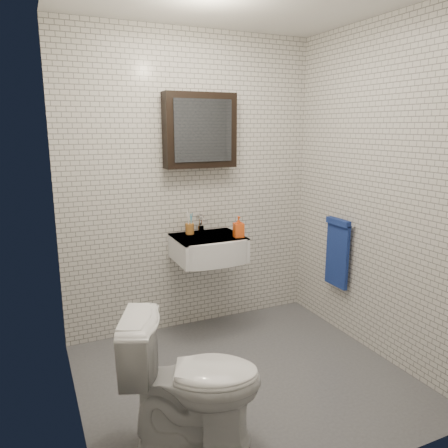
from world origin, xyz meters
The scene contains 9 objects.
ground centered at (0.00, 0.00, 0.01)m, with size 2.20×2.00×0.01m, color #4F5157.
room_shell centered at (0.00, 0.00, 1.47)m, with size 2.22×2.02×2.51m.
washbasin centered at (0.05, 0.73, 0.76)m, with size 0.55×0.50×0.20m.
faucet centered at (0.05, 0.93, 0.92)m, with size 0.06×0.20×0.15m.
mirror_cabinet centered at (0.05, 0.93, 1.70)m, with size 0.60×0.15×0.60m.
towel_rail centered at (1.04, 0.35, 0.72)m, with size 0.09×0.30×0.58m.
toothbrush_cup centered at (-0.06, 0.91, 0.90)m, with size 0.09×0.09×0.20m.
soap_bottle centered at (0.27, 0.64, 0.94)m, with size 0.08×0.08×0.17m, color orange.
toilet centered at (-0.54, -0.43, 0.38)m, with size 0.42×0.74×0.76m, color white.
Camera 1 is at (-1.27, -2.45, 1.73)m, focal length 35.00 mm.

